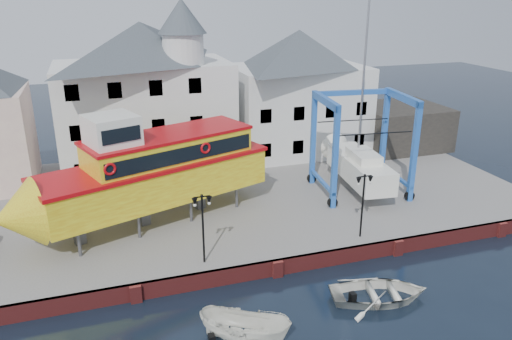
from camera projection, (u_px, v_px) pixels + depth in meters
name	position (u px, v px, depth m)	size (l,w,h in m)	color
ground	(277.00, 276.00, 28.91)	(140.00, 140.00, 0.00)	black
hardstanding	(228.00, 197.00, 38.55)	(44.00, 22.00, 1.00)	slate
quay_wall	(277.00, 268.00, 28.83)	(44.00, 0.47, 1.00)	maroon
building_white_main	(146.00, 95.00, 41.37)	(14.00, 8.30, 14.00)	silver
building_white_right	(298.00, 92.00, 46.21)	(12.00, 8.00, 11.20)	silver
shed_dark	(399.00, 126.00, 48.59)	(8.00, 7.00, 4.00)	black
lamp_post_left	(202.00, 211.00, 27.37)	(1.12, 0.32, 4.20)	black
lamp_post_right	(364.00, 190.00, 30.29)	(1.12, 0.32, 4.20)	black
tour_boat	(141.00, 173.00, 31.78)	(17.88, 9.86, 7.63)	#59595E
travel_lift	(356.00, 158.00, 38.31)	(7.21, 9.67, 14.29)	#1F51B3
motorboat_b	(379.00, 299.00, 26.74)	(3.74, 5.23, 1.08)	white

